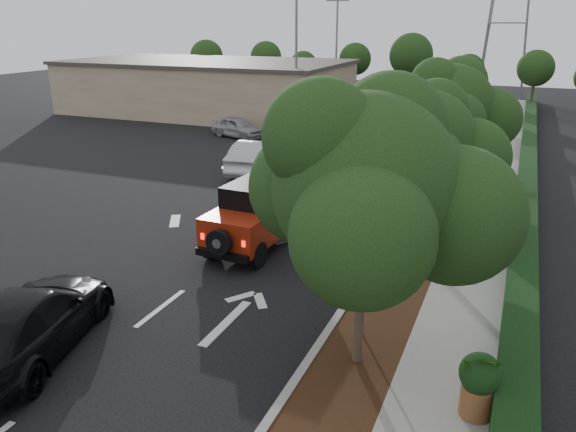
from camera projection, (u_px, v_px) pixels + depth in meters
The scene contains 19 objects.
ground at pixel (161, 308), 15.08m from camera, with size 120.00×120.00×0.00m, color black.
curb at pixel (416, 200), 23.84m from camera, with size 0.20×70.00×0.15m, color #9E9B93.
planting_strip at pixel (440, 203), 23.48m from camera, with size 1.80×70.00×0.12m, color black.
sidewalk at pixel (487, 209), 22.79m from camera, with size 2.00×70.00×0.12m, color gray.
hedge at pixel (525, 205), 22.17m from camera, with size 0.80×70.00×0.80m, color black.
commercial_building at pixel (207, 87), 46.35m from camera, with size 22.00×12.00×4.00m, color gray.
transmission_tower at pixel (498, 99), 54.71m from camera, with size 7.00×4.00×28.00m, color slate, non-canonical shape.
street_tree_near at pixel (357, 365), 12.62m from camera, with size 3.80×3.80×5.92m, color #153311, non-canonical shape.
street_tree_mid at pixel (415, 252), 18.71m from camera, with size 3.20×3.20×5.32m, color #153311, non-canonical shape.
street_tree_far at pixel (443, 198), 24.37m from camera, with size 3.40×3.40×5.62m, color #153311, non-canonical shape.
light_pole_a at pixel (296, 128), 40.08m from camera, with size 2.00×0.22×9.00m, color slate, non-canonical shape.
light_pole_b at pixel (335, 105), 50.89m from camera, with size 2.00×0.22×9.00m, color slate, non-canonical shape.
red_jeep at pixel (257, 215), 18.84m from camera, with size 2.11×4.41×2.22m.
silver_suv_ahead at pixel (309, 198), 22.09m from camera, with size 2.32×5.03×1.40m, color #B8BAC1.
black_suv_oncoming at pixel (28, 322), 12.86m from camera, with size 2.21×5.44×1.58m, color black.
silver_sedan_oncoming at pixel (257, 156), 28.32m from camera, with size 1.71×4.91×1.62m, color #B3B5BB.
parked_suv at pixel (238, 127), 36.65m from camera, with size 1.56×3.88×1.32m, color #9B9EA2.
speed_hump_sign at pixel (364, 282), 13.15m from camera, with size 1.03×0.09×2.19m.
terracotta_planter at pixel (479, 379), 10.58m from camera, with size 0.79×0.79×1.38m.
Camera 1 is at (8.32, -11.06, 7.35)m, focal length 35.00 mm.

